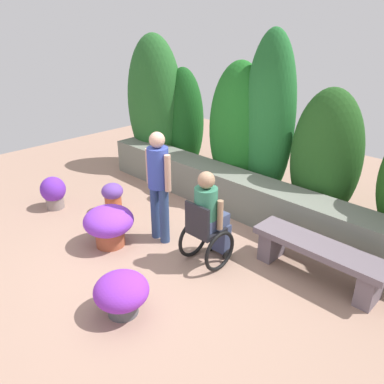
% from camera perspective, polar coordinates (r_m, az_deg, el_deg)
% --- Properties ---
extents(ground_plane, '(12.56, 12.56, 0.00)m').
position_cam_1_polar(ground_plane, '(5.40, -2.98, -9.67)').
color(ground_plane, '#A27E6B').
extents(stone_retaining_wall, '(6.60, 0.57, 0.67)m').
position_cam_1_polar(stone_retaining_wall, '(6.38, 8.55, -0.84)').
color(stone_retaining_wall, slate).
rests_on(stone_retaining_wall, ground).
extents(hedge_backdrop, '(7.26, 1.22, 2.94)m').
position_cam_1_polar(hedge_backdrop, '(6.49, 13.54, 7.69)').
color(hedge_backdrop, '#266228').
rests_on(hedge_backdrop, ground).
extents(stone_bench, '(1.70, 0.45, 0.49)m').
position_cam_1_polar(stone_bench, '(5.09, 18.34, -9.00)').
color(stone_bench, slate).
rests_on(stone_bench, ground).
extents(person_in_wheelchair, '(0.53, 0.66, 1.33)m').
position_cam_1_polar(person_in_wheelchair, '(5.00, 2.48, -4.37)').
color(person_in_wheelchair, black).
rests_on(person_in_wheelchair, ground).
extents(person_standing_companion, '(0.49, 0.30, 1.66)m').
position_cam_1_polar(person_standing_companion, '(5.39, -5.04, 1.74)').
color(person_standing_companion, navy).
rests_on(person_standing_companion, ground).
extents(flower_pot_purple_near, '(0.62, 0.62, 0.50)m').
position_cam_1_polar(flower_pot_purple_near, '(4.41, -10.51, -14.66)').
color(flower_pot_purple_near, '#4C4D52').
rests_on(flower_pot_purple_near, ground).
extents(flower_pot_terracotta_by_wall, '(0.72, 0.72, 0.60)m').
position_cam_1_polar(flower_pot_terracotta_by_wall, '(5.62, -12.35, -4.67)').
color(flower_pot_terracotta_by_wall, '#9E4C33').
rests_on(flower_pot_terracotta_by_wall, ground).
extents(flower_pot_red_accent, '(0.36, 0.36, 0.52)m').
position_cam_1_polar(flower_pot_red_accent, '(6.60, -11.80, -0.57)').
color(flower_pot_red_accent, '#B35131').
rests_on(flower_pot_red_accent, ground).
extents(flower_pot_small_foreground, '(0.43, 0.43, 0.58)m').
position_cam_1_polar(flower_pot_small_foreground, '(7.01, -20.06, -0.00)').
color(flower_pot_small_foreground, gray).
rests_on(flower_pot_small_foreground, ground).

